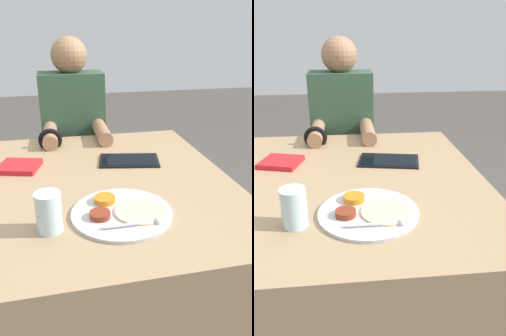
{
  "view_description": "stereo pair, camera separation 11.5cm",
  "coord_description": "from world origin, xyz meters",
  "views": [
    {
      "loc": [
        -0.11,
        -1.09,
        1.29
      ],
      "look_at": [
        0.11,
        -0.06,
        0.84
      ],
      "focal_mm": 35.0,
      "sensor_mm": 36.0,
      "label": 1
    },
    {
      "loc": [
        0.0,
        -1.11,
        1.29
      ],
      "look_at": [
        0.11,
        -0.06,
        0.84
      ],
      "focal_mm": 35.0,
      "sensor_mm": 36.0,
      "label": 2
    }
  ],
  "objects": [
    {
      "name": "drinking_glass",
      "position": [
        -0.15,
        -0.3,
        0.83
      ],
      "size": [
        0.07,
        0.07,
        0.11
      ],
      "color": "silver",
      "rests_on": "dining_table"
    },
    {
      "name": "red_notebook",
      "position": [
        -0.27,
        0.16,
        0.79
      ],
      "size": [
        0.18,
        0.17,
        0.02
      ],
      "color": "silver",
      "rests_on": "dining_table"
    },
    {
      "name": "person_diner",
      "position": [
        -0.02,
        0.7,
        0.6
      ],
      "size": [
        0.35,
        0.48,
        1.26
      ],
      "color": "black",
      "rests_on": "ground_plane"
    },
    {
      "name": "tablet_device",
      "position": [
        0.17,
        0.15,
        0.78
      ],
      "size": [
        0.27,
        0.19,
        0.01
      ],
      "color": "black",
      "rests_on": "dining_table"
    },
    {
      "name": "thali_tray",
      "position": [
        0.06,
        -0.26,
        0.79
      ],
      "size": [
        0.3,
        0.3,
        0.03
      ],
      "color": "#B7BABF",
      "rests_on": "dining_table"
    },
    {
      "name": "dining_table",
      "position": [
        0.0,
        0.0,
        0.39
      ],
      "size": [
        1.01,
        1.09,
        0.78
      ],
      "color": "#9E7F5B",
      "rests_on": "ground_plane"
    },
    {
      "name": "ground_plane",
      "position": [
        0.0,
        0.0,
        0.0
      ],
      "size": [
        12.0,
        12.0,
        0.0
      ],
      "primitive_type": "plane",
      "color": "#4C4742"
    }
  ]
}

